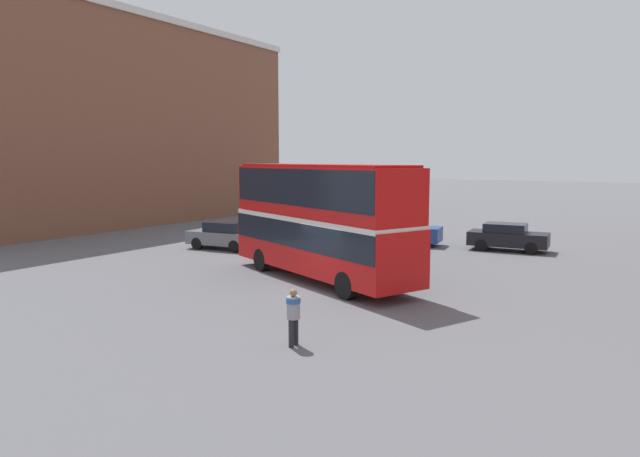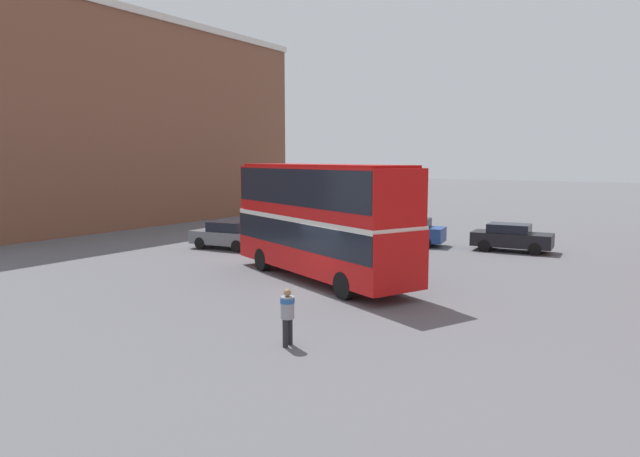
{
  "view_description": "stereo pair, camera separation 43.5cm",
  "coord_description": "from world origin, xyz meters",
  "px_view_note": "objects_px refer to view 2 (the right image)",
  "views": [
    {
      "loc": [
        11.21,
        -17.91,
        4.99
      ],
      "look_at": [
        -1.15,
        1.85,
        2.15
      ],
      "focal_mm": 32.0,
      "sensor_mm": 36.0,
      "label": 1
    },
    {
      "loc": [
        11.57,
        -17.67,
        4.99
      ],
      "look_at": [
        -1.15,
        1.85,
        2.15
      ],
      "focal_mm": 32.0,
      "sensor_mm": 36.0,
      "label": 2
    }
  ],
  "objects_px": {
    "parked_car_kerb_near": "(228,235)",
    "parked_car_kerb_far": "(511,237)",
    "double_decker_bus": "(320,215)",
    "parked_car_side_street": "(407,231)",
    "pedestrian_foreground": "(287,311)"
  },
  "relations": [
    {
      "from": "parked_car_kerb_near",
      "to": "parked_car_kerb_far",
      "type": "relative_size",
      "value": 0.97
    },
    {
      "from": "pedestrian_foreground",
      "to": "parked_car_kerb_near",
      "type": "relative_size",
      "value": 0.38
    },
    {
      "from": "double_decker_bus",
      "to": "parked_car_side_street",
      "type": "xyz_separation_m",
      "value": [
        -1.03,
        10.94,
        -1.93
      ]
    },
    {
      "from": "parked_car_kerb_near",
      "to": "parked_car_kerb_far",
      "type": "bearing_deg",
      "value": -157.18
    },
    {
      "from": "parked_car_kerb_far",
      "to": "double_decker_bus",
      "type": "bearing_deg",
      "value": -116.72
    },
    {
      "from": "double_decker_bus",
      "to": "parked_car_side_street",
      "type": "distance_m",
      "value": 11.16
    },
    {
      "from": "pedestrian_foreground",
      "to": "parked_car_kerb_far",
      "type": "height_order",
      "value": "pedestrian_foreground"
    },
    {
      "from": "double_decker_bus",
      "to": "parked_car_side_street",
      "type": "height_order",
      "value": "double_decker_bus"
    },
    {
      "from": "pedestrian_foreground",
      "to": "parked_car_kerb_far",
      "type": "distance_m",
      "value": 19.47
    },
    {
      "from": "pedestrian_foreground",
      "to": "parked_car_kerb_far",
      "type": "xyz_separation_m",
      "value": [
        0.79,
        19.45,
        -0.19
      ]
    },
    {
      "from": "double_decker_bus",
      "to": "parked_car_side_street",
      "type": "bearing_deg",
      "value": 119.31
    },
    {
      "from": "pedestrian_foreground",
      "to": "double_decker_bus",
      "type": "bearing_deg",
      "value": -66.33
    },
    {
      "from": "pedestrian_foreground",
      "to": "parked_car_kerb_near",
      "type": "bearing_deg",
      "value": -46.06
    },
    {
      "from": "parked_car_kerb_near",
      "to": "double_decker_bus",
      "type": "bearing_deg",
      "value": 148.1
    },
    {
      "from": "parked_car_kerb_far",
      "to": "parked_car_side_street",
      "type": "height_order",
      "value": "parked_car_side_street"
    }
  ]
}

